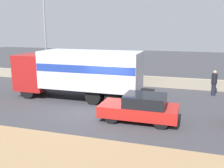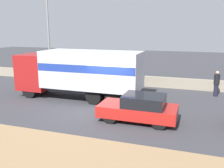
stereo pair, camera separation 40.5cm
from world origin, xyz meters
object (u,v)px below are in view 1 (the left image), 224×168
object	(u,v)px
street_lamp	(45,30)
pedestrian	(214,83)
car_hatchback	(140,108)
box_truck	(80,71)

from	to	relation	value
street_lamp	pedestrian	world-z (taller)	street_lamp
car_hatchback	pedestrian	distance (m)	7.49
box_truck	pedestrian	size ratio (longest dim) A/B	4.78
box_truck	car_hatchback	distance (m)	5.49
street_lamp	car_hatchback	xyz separation A→B (m)	(9.62, -7.09, -3.73)
car_hatchback	pedestrian	world-z (taller)	pedestrian
pedestrian	car_hatchback	bearing A→B (deg)	-121.94
street_lamp	pedestrian	bearing A→B (deg)	-3.12
street_lamp	car_hatchback	world-z (taller)	street_lamp
box_truck	street_lamp	bearing A→B (deg)	-40.26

